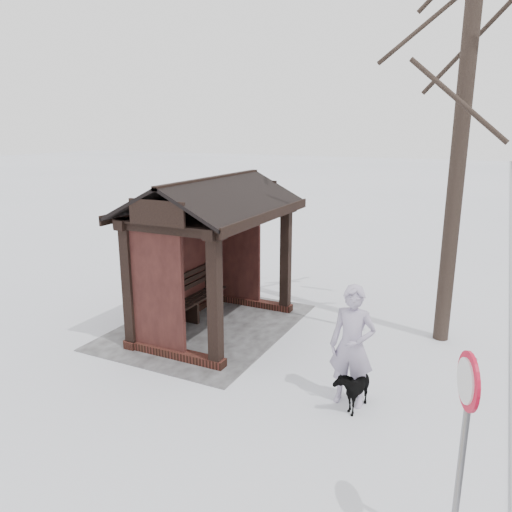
{
  "coord_description": "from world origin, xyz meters",
  "views": [
    {
      "loc": [
        8.19,
        4.96,
        4.01
      ],
      "look_at": [
        -0.24,
        0.8,
        1.57
      ],
      "focal_mm": 35.0,
      "sensor_mm": 36.0,
      "label": 1
    }
  ],
  "objects": [
    {
      "name": "ground",
      "position": [
        0.0,
        0.0,
        0.0
      ],
      "size": [
        120.0,
        120.0,
        0.0
      ],
      "primitive_type": "plane",
      "color": "silver",
      "rests_on": "ground"
    },
    {
      "name": "road_sign",
      "position": [
        3.81,
        4.89,
        1.54
      ],
      "size": [
        0.51,
        0.22,
        2.11
      ],
      "rotation": [
        0.0,
        0.0,
        0.37
      ],
      "color": "gray",
      "rests_on": "ground"
    },
    {
      "name": "pedestrian",
      "position": [
        1.58,
        3.26,
        0.92
      ],
      "size": [
        0.44,
        0.67,
        1.83
      ],
      "primitive_type": "imported",
      "rotation": [
        0.0,
        0.0,
        1.57
      ],
      "color": "#A499B3",
      "rests_on": "ground"
    },
    {
      "name": "trampled_patch",
      "position": [
        0.0,
        -0.2,
        0.01
      ],
      "size": [
        4.2,
        3.2,
        0.02
      ],
      "primitive_type": "cube",
      "color": "gray",
      "rests_on": "ground"
    },
    {
      "name": "dog",
      "position": [
        1.67,
        3.33,
        0.32
      ],
      "size": [
        0.8,
        0.44,
        0.65
      ],
      "primitive_type": "imported",
      "rotation": [
        0.0,
        0.0,
        1.45
      ],
      "color": "black",
      "rests_on": "ground"
    },
    {
      "name": "bus_shelter",
      "position": [
        0.0,
        -0.16,
        2.17
      ],
      "size": [
        3.6,
        2.4,
        3.09
      ],
      "color": "#391D14",
      "rests_on": "ground"
    }
  ]
}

